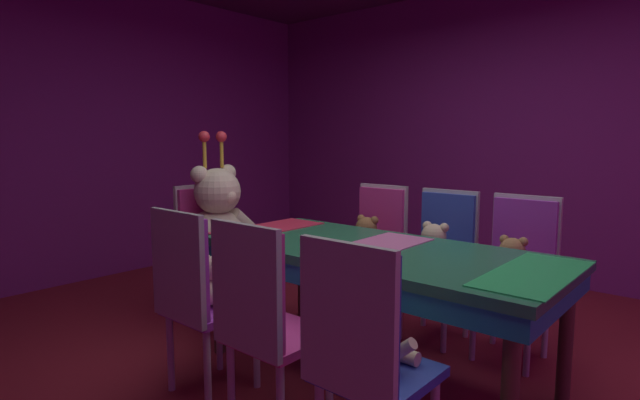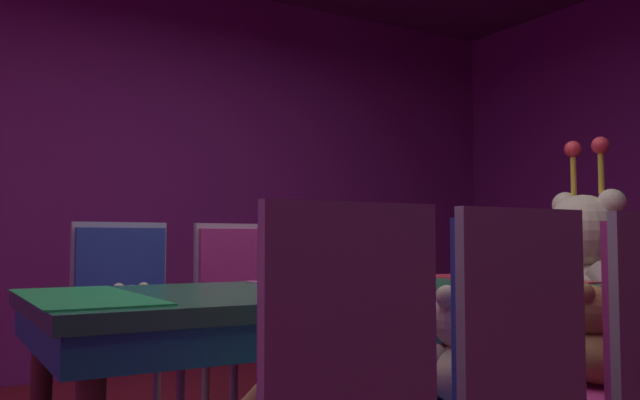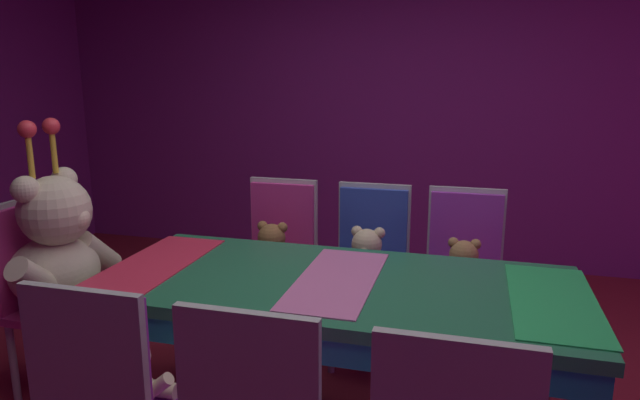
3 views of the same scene
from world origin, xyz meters
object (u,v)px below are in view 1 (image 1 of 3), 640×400
Objects in this scene: banquet_table at (375,262)px; throne_chair at (205,236)px; chair_right_1 at (444,248)px; chair_left_1 at (259,310)px; chair_right_2 at (377,237)px; teddy_right_0 at (511,265)px; teddy_right_2 at (366,241)px; teddy_right_1 at (433,251)px; chair_left_0 at (359,344)px; chair_right_0 at (520,259)px; king_teddy_bear at (219,218)px; teddy_left_0 at (381,338)px; teddy_left_2 at (215,283)px; chair_left_2 at (192,286)px.

throne_chair is (0.00, 1.54, -0.05)m from banquet_table.
chair_right_1 is 1.00× the size of throne_chair.
chair_left_1 is at bearing 178.10° from banquet_table.
chair_right_2 is (0.82, 0.54, -0.05)m from banquet_table.
teddy_right_0 is 1.05m from teddy_right_2.
teddy_right_2 is (-0.15, 0.00, -0.00)m from chair_right_2.
throne_chair is (-0.82, 1.00, 0.00)m from chair_right_2.
teddy_right_1 is at bearing -87.93° from teddy_right_0.
chair_left_0 is 2.94× the size of teddy_right_2.
chair_right_0 is 1.06m from teddy_right_2.
teddy_right_2 is at bearing 34.89° from chair_left_0.
banquet_table is 0.67m from teddy_right_1.
chair_left_0 is 1.68m from chair_right_0.
king_teddy_bear is (0.00, 1.37, 0.10)m from banquet_table.
teddy_right_1 is 1.54m from king_teddy_bear.
teddy_left_0 is at bearing -76.44° from chair_left_1.
king_teddy_bear reaches higher than chair_right_1.
throne_chair is 0.23m from king_teddy_bear.
teddy_right_1 is at bearing 25.87° from king_teddy_bear.
teddy_left_2 is at bearing -20.53° from chair_right_1.
teddy_right_2 reaches higher than teddy_left_0.
teddy_left_2 is 0.29× the size of chair_right_2.
chair_left_1 reaches higher than teddy_right_0.
king_teddy_bear is at bearing 45.24° from chair_left_2.
chair_right_1 is at bearing 180.00° from teddy_right_1.
teddy_left_0 is 1.60m from chair_right_1.
chair_left_2 is at bearing -35.21° from teddy_right_0.
chair_left_2 is 1.00× the size of throne_chair.
chair_right_0 is at bearing 107.99° from teddy_right_1.
chair_left_0 is 1.53m from teddy_right_0.
chair_right_0 is at bearing 0.42° from teddy_left_0.
chair_right_2 is (1.49, -0.01, 0.02)m from teddy_left_2.
teddy_right_1 is (-0.02, 0.50, 0.01)m from teddy_right_0.
chair_left_0 reaches higher than teddy_right_1.
chair_right_0 is 1.00× the size of chair_right_1.
banquet_table is at bearing 33.52° from chair_right_2.
throne_chair is at bearing -56.13° from teddy_right_2.
teddy_left_0 is 1.85m from chair_right_2.
king_teddy_bear reaches higher than chair_right_2.
chair_right_2 is at bearing 34.84° from teddy_left_0.
chair_right_1 is 1.75m from throne_chair.
chair_left_1 is at bearing -31.79° from king_teddy_bear.
throne_chair is at bearing 71.17° from teddy_left_0.
teddy_right_0 is 2.16m from throne_chair.
chair_left_0 is 1.60m from teddy_right_1.
chair_left_1 is at bearing -1.07° from chair_right_1.
king_teddy_bear is (-0.67, 1.38, 0.15)m from teddy_right_1.
teddy_left_2 is 0.86× the size of teddy_right_2.
chair_right_2 is at bearing -89.35° from chair_right_0.
teddy_right_1 is 0.38× the size of king_teddy_bear.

